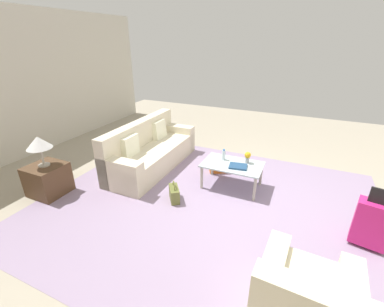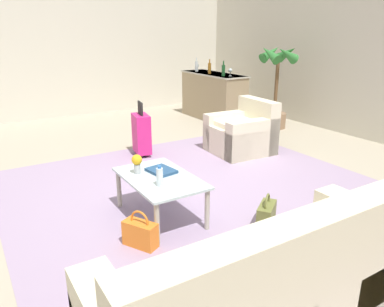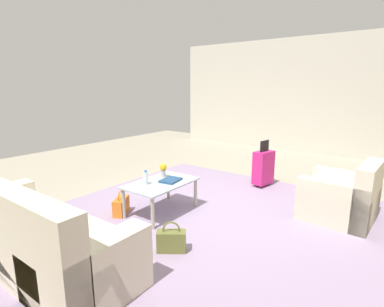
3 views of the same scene
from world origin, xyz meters
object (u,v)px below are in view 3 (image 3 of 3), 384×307
(couch, at_px, (31,239))
(coffee_table, at_px, (161,186))
(flower_vase, at_px, (163,169))
(armchair, at_px, (343,199))
(handbag_olive, at_px, (171,241))
(suitcase_magenta, at_px, (263,167))
(handbag_orange, at_px, (121,206))
(water_bottle, at_px, (146,178))
(coffee_table_book, at_px, (171,180))

(couch, relative_size, coffee_table, 2.23)
(couch, height_order, coffee_table, couch)
(flower_vase, bearing_deg, armchair, 114.92)
(couch, bearing_deg, handbag_olive, 139.32)
(flower_vase, bearing_deg, handbag_olive, 45.18)
(couch, distance_m, coffee_table, 1.80)
(coffee_table, distance_m, suitcase_magenta, 2.12)
(flower_vase, xyz_separation_m, handbag_orange, (0.62, -0.26, -0.45))
(couch, xyz_separation_m, flower_vase, (-2.01, -0.05, 0.26))
(armchair, distance_m, handbag_orange, 3.09)
(water_bottle, xyz_separation_m, flower_vase, (-0.42, -0.05, 0.03))
(couch, relative_size, water_bottle, 11.33)
(suitcase_magenta, bearing_deg, handbag_orange, -24.88)
(coffee_table_book, relative_size, flower_vase, 1.45)
(armchair, xyz_separation_m, water_bottle, (1.50, -2.27, 0.26))
(coffee_table, bearing_deg, couch, -3.19)
(suitcase_magenta, relative_size, handbag_olive, 2.37)
(suitcase_magenta, distance_m, handbag_orange, 2.66)
(couch, distance_m, armchair, 3.83)
(coffee_table, height_order, handbag_orange, coffee_table)
(coffee_table_book, bearing_deg, suitcase_magenta, 152.90)
(coffee_table, bearing_deg, flower_vase, -145.71)
(couch, height_order, water_bottle, couch)
(flower_vase, relative_size, handbag_orange, 0.57)
(armchair, height_order, handbag_orange, armchair)
(handbag_olive, bearing_deg, handbag_orange, -105.26)
(armchair, bearing_deg, coffee_table, -59.10)
(water_bottle, bearing_deg, armchair, 123.43)
(armchair, relative_size, coffee_table_book, 3.15)
(armchair, relative_size, flower_vase, 4.57)
(armchair, distance_m, suitcase_magenta, 1.63)
(armchair, distance_m, coffee_table, 2.53)
(water_bottle, height_order, handbag_orange, water_bottle)
(couch, bearing_deg, flower_vase, -178.58)
(armchair, xyz_separation_m, handbag_olive, (2.03, -1.36, -0.16))
(coffee_table_book, bearing_deg, couch, -14.22)
(couch, distance_m, water_bottle, 1.61)
(armchair, relative_size, handbag_orange, 2.61)
(water_bottle, bearing_deg, coffee_table_book, 150.64)
(couch, relative_size, suitcase_magenta, 2.72)
(coffee_table_book, bearing_deg, handbag_orange, -52.31)
(armchair, bearing_deg, couch, -36.25)
(coffee_table, relative_size, water_bottle, 5.07)
(suitcase_magenta, height_order, handbag_olive, suitcase_magenta)
(suitcase_magenta, relative_size, handbag_orange, 2.37)
(coffee_table, bearing_deg, handbag_olive, 47.82)
(armchair, relative_size, coffee_table, 0.90)
(couch, relative_size, coffee_table_book, 7.77)
(couch, xyz_separation_m, coffee_table_book, (-1.91, 0.18, 0.15))
(coffee_table, distance_m, water_bottle, 0.27)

